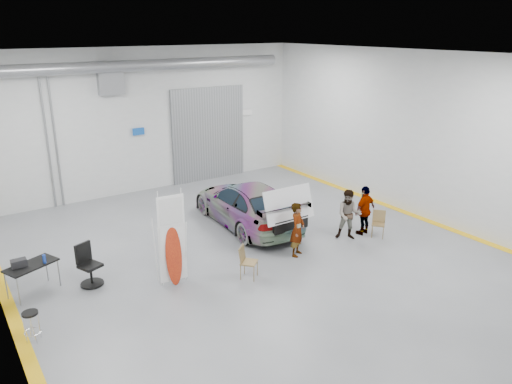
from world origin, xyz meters
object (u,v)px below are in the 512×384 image
shop_stool (32,327)px  work_table (28,265)px  folding_chair_near (249,268)px  surfboard_display (174,247)px  person_b (349,215)px  office_chair (90,267)px  person_a (297,229)px  folding_chair_far (378,229)px  person_c (365,210)px  sedan_car (247,204)px

shop_stool → work_table: work_table is taller
folding_chair_near → surfboard_display: bearing=114.3°
folding_chair_near → work_table: size_ratio=0.65×
person_b → office_chair: 8.23m
person_a → surfboard_display: bearing=140.7°
folding_chair_far → office_chair: size_ratio=0.76×
folding_chair_near → folding_chair_far: folding_chair_near is taller
person_c → office_chair: 8.95m
sedan_car → office_chair: bearing=16.2°
work_table → office_chair: office_chair is taller
office_chair → surfboard_display: bearing=-55.0°
person_a → office_chair: bearing=130.8°
work_table → surfboard_display: bearing=-25.9°
folding_chair_far → office_chair: office_chair is taller
folding_chair_near → folding_chair_far: bearing=-41.4°
sedan_car → folding_chair_far: sedan_car is taller
folding_chair_near → folding_chair_far: 5.18m
person_a → work_table: 7.61m
surfboard_display → shop_stool: size_ratio=3.72×
person_b → folding_chair_near: size_ratio=1.82×
folding_chair_far → person_b: bearing=-155.6°
person_b → surfboard_display: size_ratio=0.62×
folding_chair_near → office_chair: size_ratio=0.80×
person_b → office_chair: bearing=-150.7°
sedan_car → surfboard_display: size_ratio=1.94×
surfboard_display → office_chair: 2.40m
folding_chair_far → shop_stool: (-10.84, 0.19, 0.09)m
person_b → person_a: bearing=-137.8°
person_b → person_c: (0.73, 0.00, 0.01)m
person_c → folding_chair_far: 0.76m
folding_chair_near → person_c: bearing=-36.3°
surfboard_display → shop_stool: (-3.80, -0.64, -0.74)m
person_c → surfboard_display: surfboard_display is taller
person_c → folding_chair_far: person_c is taller
person_b → folding_chair_far: 1.19m
sedan_car → person_a: size_ratio=3.08×
surfboard_display → folding_chair_near: (1.87, -0.84, -0.81)m
surfboard_display → work_table: 3.80m
person_b → sedan_car: bearing=166.7°
folding_chair_near → shop_stool: bearing=136.4°
person_b → shop_stool: bearing=-137.7°
person_b → folding_chair_near: bearing=-133.0°
folding_chair_far → shop_stool: folding_chair_far is taller
surfboard_display → folding_chair_near: surfboard_display is taller
person_c → person_b: bearing=-8.7°
person_a → person_b: 2.20m
person_a → work_table: bearing=131.1°
work_table → folding_chair_near: bearing=-25.3°
sedan_car → folding_chair_far: (3.06, -3.39, -0.49)m
person_b → folding_chair_near: 4.30m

